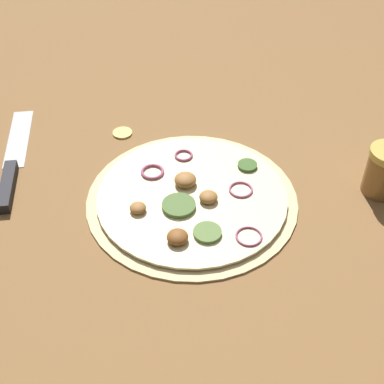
{
  "coord_description": "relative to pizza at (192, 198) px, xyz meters",
  "views": [
    {
      "loc": [
        -0.5,
        0.38,
        0.59
      ],
      "look_at": [
        0.0,
        0.0,
        0.02
      ],
      "focal_mm": 50.0,
      "sensor_mm": 36.0,
      "label": 1
    }
  ],
  "objects": [
    {
      "name": "loose_cap",
      "position": [
        0.22,
        -0.01,
        -0.0
      ],
      "size": [
        0.04,
        0.04,
        0.01
      ],
      "color": "gold",
      "rests_on": "ground_plane"
    },
    {
      "name": "pizza",
      "position": [
        0.0,
        0.0,
        0.0
      ],
      "size": [
        0.34,
        0.34,
        0.03
      ],
      "color": "beige",
      "rests_on": "ground_plane"
    },
    {
      "name": "knife",
      "position": [
        0.24,
        0.21,
        0.0
      ],
      "size": [
        0.27,
        0.17,
        0.02
      ],
      "rotation": [
        0.0,
        0.0,
        5.76
      ],
      "color": "silver",
      "rests_on": "ground_plane"
    },
    {
      "name": "ground_plane",
      "position": [
        0.0,
        -0.0,
        -0.01
      ],
      "size": [
        3.0,
        3.0,
        0.0
      ],
      "primitive_type": "plane",
      "color": "brown"
    }
  ]
}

